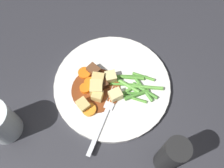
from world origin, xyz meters
The scene contains 29 objects.
ground_plane centered at (0.00, 0.00, 0.00)m, with size 3.00×3.00×0.00m, color #2D2D33.
dinner_plate centered at (0.00, 0.00, 0.01)m, with size 0.29×0.29×0.01m, color white.
stew_sauce centered at (0.04, 0.01, 0.01)m, with size 0.12×0.12×0.00m, color brown.
carrot_slice_0 centered at (0.05, -0.01, 0.02)m, with size 0.03×0.03×0.01m, color orange.
carrot_slice_1 centered at (0.06, -0.04, 0.02)m, with size 0.03×0.03×0.01m, color orange.
carrot_slice_2 centered at (0.07, 0.05, 0.02)m, with size 0.03×0.03×0.01m, color orange.
carrot_slice_3 centered at (0.07, 0.00, 0.02)m, with size 0.03×0.03×0.01m, color orange.
potato_chunk_0 centered at (0.03, -0.01, 0.03)m, with size 0.03×0.03×0.03m, color #DBBC6B.
potato_chunk_1 centered at (0.08, 0.04, 0.02)m, with size 0.03×0.02×0.02m, color #DBBC6B.
potato_chunk_2 centered at (0.00, 0.03, 0.02)m, with size 0.03×0.02×0.02m, color #EAD68C.
potato_chunk_3 centered at (0.04, 0.01, 0.03)m, with size 0.03×0.03×0.03m, color #E5CC7A.
potato_chunk_4 centered at (0.00, -0.01, 0.02)m, with size 0.03×0.03×0.02m, color #EAD68C.
potato_chunk_5 centered at (0.04, 0.03, 0.03)m, with size 0.02×0.02×0.02m, color #DBBC6B.
meat_chunk_0 centered at (0.02, 0.00, 0.02)m, with size 0.02×0.02×0.02m, color #4C2B19.
meat_chunk_1 centered at (0.04, -0.04, 0.02)m, with size 0.03×0.02×0.02m, color brown.
green_bean_0 centered at (-0.05, -0.01, 0.02)m, with size 0.01×0.01×0.08m, color #4C8E33.
green_bean_1 centered at (-0.03, 0.01, 0.02)m, with size 0.01×0.01×0.07m, color #599E38.
green_bean_2 centered at (-0.08, 0.00, 0.02)m, with size 0.01×0.01×0.06m, color #599E38.
green_bean_3 centered at (-0.04, 0.04, 0.02)m, with size 0.01×0.01×0.05m, color #4C8E33.
green_bean_4 centered at (-0.07, 0.03, 0.02)m, with size 0.01×0.01×0.07m, color #4C8E33.
green_bean_5 centered at (-0.08, 0.03, 0.02)m, with size 0.01×0.01×0.08m, color #66AD42.
green_bean_6 centered at (-0.04, -0.01, 0.02)m, with size 0.01×0.01×0.08m, color #599E38.
green_bean_7 centered at (-0.03, 0.01, 0.02)m, with size 0.01×0.01×0.08m, color #66AD42.
green_bean_8 centered at (-0.07, 0.04, 0.02)m, with size 0.01×0.01×0.07m, color #4C8E33.
green_bean_9 centered at (-0.05, 0.04, 0.02)m, with size 0.01×0.01×0.06m, color #4C8E33.
green_bean_10 centered at (-0.04, 0.05, 0.02)m, with size 0.01×0.01×0.06m, color #599E38.
green_bean_11 centered at (-0.03, 0.03, 0.02)m, with size 0.01×0.01×0.07m, color #66AD42.
fork centered at (0.04, 0.08, 0.01)m, with size 0.11×0.15×0.00m.
pepper_mill centered at (-0.07, 0.20, 0.07)m, with size 0.05×0.05×0.14m, color black.
Camera 1 is at (0.06, 0.26, 0.55)m, focal length 39.44 mm.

